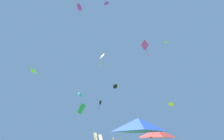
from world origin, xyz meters
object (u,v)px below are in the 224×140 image
kite_yellow_delta (171,104)px  kite_black_delta (115,86)px  kite_black_diamond (101,57)px  kite_black_box (100,103)px  kite_purple_delta (106,3)px  kite_magenta_box (79,7)px  kite_lime_diamond (34,71)px  kite_magenta_diamond (145,46)px  kite_cyan_box (80,95)px  kite_lime_delta (166,42)px  canopy_tent_blue (139,125)px  canopy_tent_red (157,133)px  kite_green_box (82,109)px

kite_yellow_delta → kite_black_delta: size_ratio=1.25×
kite_black_diamond → kite_black_box: (-0.76, 7.26, -5.67)m
kite_purple_delta → kite_black_delta: size_ratio=1.03×
kite_purple_delta → kite_black_box: 17.71m
kite_black_diamond → kite_magenta_box: 7.99m
kite_lime_diamond → kite_black_box: 12.80m
kite_magenta_box → kite_magenta_diamond: bearing=35.2°
kite_yellow_delta → kite_magenta_diamond: 15.91m
kite_magenta_diamond → kite_black_box: bearing=150.3°
kite_black_box → kite_purple_delta: bearing=-81.4°
kite_cyan_box → kite_magenta_box: kite_magenta_box is taller
kite_lime_delta → kite_black_delta: 14.06m
kite_yellow_delta → kite_black_box: 17.32m
kite_lime_diamond → kite_yellow_delta: bearing=26.0°
kite_black_delta → kite_magenta_box: size_ratio=1.18×
kite_cyan_box → kite_black_box: (4.43, -1.10, -1.93)m
kite_purple_delta → kite_black_box: bearing=98.6°
kite_lime_delta → kite_black_delta: size_ratio=0.56×
kite_black_delta → kite_lime_delta: bearing=-11.0°
kite_lime_delta → kite_black_diamond: 14.74m
kite_lime_delta → kite_black_diamond: (-12.91, -3.89, -5.95)m
kite_purple_delta → kite_black_diamond: kite_purple_delta is taller
kite_lime_delta → kite_lime_diamond: kite_lime_delta is taller
kite_lime_diamond → canopy_tent_blue: bearing=-20.9°
kite_magenta_diamond → kite_magenta_box: kite_magenta_box is taller
kite_black_delta → kite_black_box: kite_black_delta is taller
canopy_tent_red → canopy_tent_blue: bearing=-122.3°
kite_magenta_diamond → kite_yellow_delta: bearing=57.7°
kite_black_box → kite_black_delta: bearing=-23.7°
canopy_tent_blue → kite_black_diamond: kite_black_diamond is taller
kite_magenta_diamond → kite_cyan_box: kite_magenta_diamond is taller
canopy_tent_red → kite_green_box: (-9.73, 2.83, 3.40)m
canopy_tent_blue → kite_magenta_box: (-7.21, -0.32, 16.07)m
kite_purple_delta → kite_magenta_box: size_ratio=1.22×
kite_lime_delta → kite_magenta_box: (-15.81, -9.24, -0.78)m
canopy_tent_red → kite_black_box: size_ratio=1.86×
kite_green_box → kite_magenta_box: bearing=-90.5°
kite_lime_delta → kite_green_box: 21.10m
canopy_tent_blue → kite_magenta_diamond: size_ratio=1.21×
kite_cyan_box → kite_green_box: bearing=-70.0°
kite_yellow_delta → canopy_tent_blue: bearing=-120.1°
kite_magenta_diamond → kite_lime_diamond: size_ratio=2.65×
kite_purple_delta → kite_black_delta: kite_purple_delta is taller
kite_cyan_box → kite_black_delta: kite_black_delta is taller
canopy_tent_blue → kite_purple_delta: (-3.37, 0.99, 18.75)m
kite_purple_delta → kite_cyan_box: size_ratio=0.61×
kite_green_box → kite_black_box: (2.08, 5.39, 2.29)m
kite_magenta_diamond → kite_black_delta: 9.58m
kite_magenta_diamond → kite_black_delta: bearing=147.5°
kite_green_box → kite_black_delta: kite_black_delta is taller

